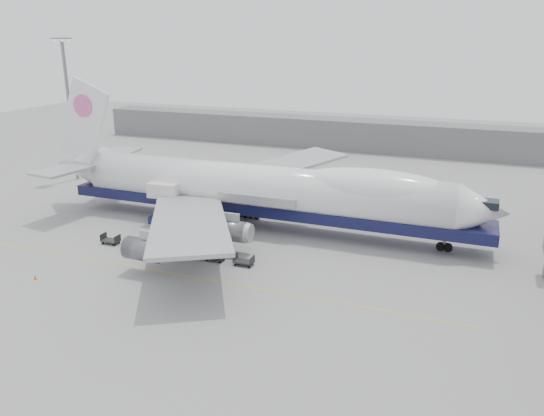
% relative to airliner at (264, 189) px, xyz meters
% --- Properties ---
extents(ground, '(260.00, 260.00, 0.00)m').
position_rel_airliner_xyz_m(ground, '(-0.64, -12.00, -5.62)').
color(ground, gray).
rests_on(ground, ground).
extents(apron_line, '(60.00, 0.15, 0.01)m').
position_rel_airliner_xyz_m(apron_line, '(-0.64, -18.00, -5.62)').
color(apron_line, gold).
rests_on(apron_line, ground).
extents(hangar, '(110.00, 8.00, 7.00)m').
position_rel_airliner_xyz_m(hangar, '(-10.64, 58.00, -2.12)').
color(hangar, slate).
rests_on(hangar, ground).
extents(floodlight_mast, '(2.40, 2.40, 25.43)m').
position_rel_airliner_xyz_m(floodlight_mast, '(-42.64, 12.00, 8.64)').
color(floodlight_mast, slate).
rests_on(floodlight_mast, ground).
extents(airliner, '(67.00, 55.30, 19.98)m').
position_rel_airliner_xyz_m(airliner, '(0.00, 0.00, 0.00)').
color(airliner, white).
rests_on(airliner, ground).
extents(catering_truck, '(4.81, 3.48, 6.03)m').
position_rel_airliner_xyz_m(catering_truck, '(-13.73, -3.48, -2.19)').
color(catering_truck, '#19204D').
rests_on(catering_truck, ground).
extents(traffic_cone, '(0.35, 0.35, 0.52)m').
position_rel_airliner_xyz_m(traffic_cone, '(-17.39, -24.73, -5.38)').
color(traffic_cone, '#FF4D0D').
rests_on(traffic_cone, ground).
extents(dolly_0, '(2.30, 1.35, 1.30)m').
position_rel_airliner_xyz_m(dolly_0, '(-16.20, -12.95, -5.09)').
color(dolly_0, '#2D2D30').
rests_on(dolly_0, ground).
extents(dolly_1, '(2.30, 1.35, 1.30)m').
position_rel_airliner_xyz_m(dolly_1, '(-12.42, -12.95, -5.09)').
color(dolly_1, '#2D2D30').
rests_on(dolly_1, ground).
extents(dolly_2, '(2.30, 1.35, 1.30)m').
position_rel_airliner_xyz_m(dolly_2, '(-8.65, -12.95, -5.09)').
color(dolly_2, '#2D2D30').
rests_on(dolly_2, ground).
extents(dolly_3, '(2.30, 1.35, 1.30)m').
position_rel_airliner_xyz_m(dolly_3, '(-4.87, -12.95, -5.09)').
color(dolly_3, '#2D2D30').
rests_on(dolly_3, ground).
extents(dolly_4, '(2.30, 1.35, 1.30)m').
position_rel_airliner_xyz_m(dolly_4, '(-1.09, -12.95, -5.09)').
color(dolly_4, '#2D2D30').
rests_on(dolly_4, ground).
extents(dolly_5, '(2.30, 1.35, 1.30)m').
position_rel_airliner_xyz_m(dolly_5, '(2.68, -12.95, -5.09)').
color(dolly_5, '#2D2D30').
rests_on(dolly_5, ground).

